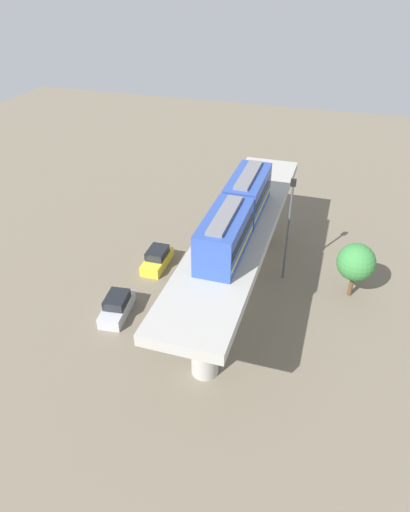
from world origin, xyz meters
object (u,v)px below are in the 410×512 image
train (237,213)px  parked_car_silver (117,307)px  signal_post (288,226)px  tree_near_viaduct (356,262)px  parked_car_yellow (157,259)px

train → parked_car_silver: 12.46m
parked_car_silver → signal_post: (12.09, 9.10, 4.62)m
train → tree_near_viaduct: 11.44m
parked_car_yellow → train: bearing=-22.3°
parked_car_yellow → tree_near_viaduct: 17.78m
signal_post → tree_near_viaduct: bearing=-7.8°
parked_car_silver → tree_near_viaduct: size_ratio=0.88×
parked_car_silver → train: bearing=19.0°
parked_car_yellow → signal_post: (11.63, 1.65, 4.62)m
parked_car_yellow → parked_car_silver: size_ratio=0.96×
train → signal_post: 6.79m
parked_car_yellow → parked_car_silver: 7.46m
tree_near_viaduct → signal_post: bearing=172.2°
parked_car_yellow → tree_near_viaduct: tree_near_viaduct is taller
parked_car_silver → tree_near_viaduct: 20.00m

